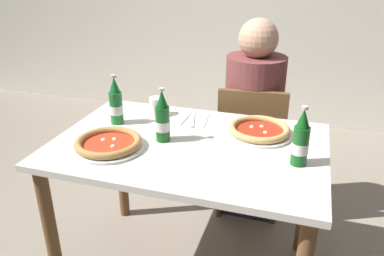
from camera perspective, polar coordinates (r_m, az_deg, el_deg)
name	(u,v)px	position (r m, az deg, el deg)	size (l,w,h in m)	color
dining_table_main	(189,165)	(1.76, -0.49, -5.52)	(1.20, 0.80, 0.75)	silver
chair_behind_table	(251,144)	(2.32, 8.76, -2.32)	(0.43, 0.43, 0.85)	brown
diner_seated	(252,125)	(2.33, 8.97, 0.47)	(0.34, 0.34, 1.21)	#2D3342
pizza_margherita_near	(259,130)	(1.80, 9.95, -0.34)	(0.31, 0.31, 0.04)	white
pizza_marinara_far	(108,144)	(1.69, -12.34, -2.29)	(0.31, 0.31, 0.04)	white
beer_bottle_left	(116,103)	(1.91, -11.27, 3.63)	(0.07, 0.07, 0.25)	#196B2D
beer_bottle_center	(162,119)	(1.69, -4.42, 1.35)	(0.07, 0.07, 0.25)	#14591E
beer_bottle_right	(301,140)	(1.55, 15.89, -1.80)	(0.07, 0.07, 0.25)	#14591E
napkin_with_cutlery	(189,119)	(1.94, -0.40, 1.30)	(0.20, 0.20, 0.01)	white
paper_cup	(156,106)	(1.99, -5.32, 3.21)	(0.07, 0.07, 0.10)	white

